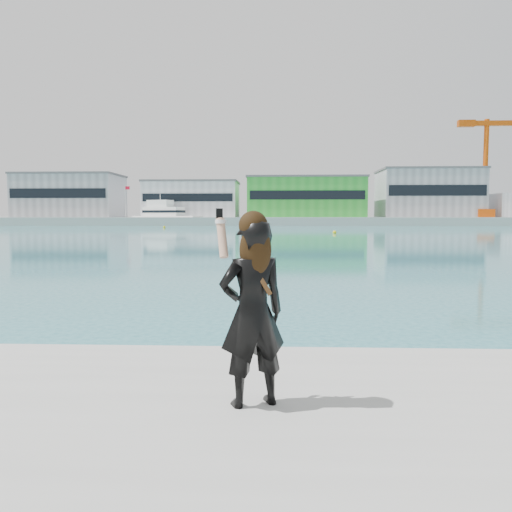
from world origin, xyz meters
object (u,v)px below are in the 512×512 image
Objects in this scene: buoy_near at (335,234)px; woman at (252,307)px; dock_crane at (490,164)px; buoy_far at (164,228)px; motor_yacht at (165,216)px.

woman is at bearing -97.20° from buoy_near.
buoy_far is (-74.65, -30.43, -15.07)m from dock_crane.
woman is (21.67, -92.39, 1.61)m from buoy_far.
motor_yacht is at bearing -176.98° from dock_crane.
motor_yacht is 36.24× the size of buoy_near.
woman is at bearing -113.33° from dock_crane.
buoy_near is at bearing -119.43° from woman.
motor_yacht is (-80.25, -4.24, -12.76)m from dock_crane.
woman is (-7.88, -62.40, 1.61)m from buoy_near.
motor_yacht reaches higher than buoy_near.
buoy_far is (-29.55, 29.99, 0.00)m from buoy_near.
dock_crane reaches higher than buoy_far.
buoy_far is (5.61, -26.19, -2.30)m from motor_yacht.
buoy_near is at bearing -126.74° from dock_crane.
dock_crane is 134.43m from woman.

